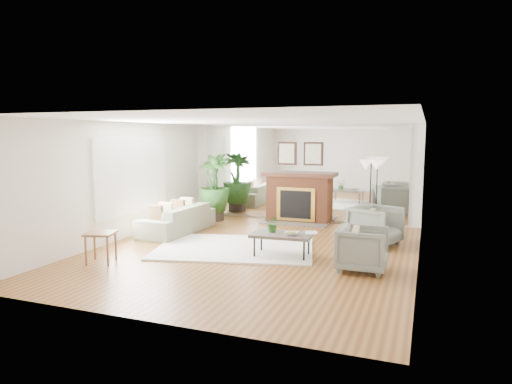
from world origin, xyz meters
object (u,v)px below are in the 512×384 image
at_px(fireplace, 298,196).
at_px(coffee_table, 282,235).
at_px(armchair_front, 363,249).
at_px(armchair_back, 376,226).
at_px(side_table, 101,237).
at_px(potted_ficus, 214,185).
at_px(sofa, 177,219).
at_px(floor_lamp, 371,171).

xyz_separation_m(fireplace, coffee_table, (0.64, -3.40, -0.26)).
bearing_deg(fireplace, coffee_table, -79.27).
xyz_separation_m(coffee_table, armchair_front, (1.50, -0.34, -0.04)).
bearing_deg(armchair_back, fireplace, 72.18).
bearing_deg(side_table, coffee_table, 27.60).
bearing_deg(side_table, potted_ficus, 88.66).
height_order(sofa, armchair_back, armchair_back).
xyz_separation_m(side_table, floor_lamp, (4.07, 4.37, 0.96)).
bearing_deg(armchair_front, potted_ficus, 52.49).
bearing_deg(fireplace, side_table, -114.22).
bearing_deg(floor_lamp, armchair_front, -85.15).
bearing_deg(armchair_front, armchair_back, -0.80).
xyz_separation_m(fireplace, sofa, (-2.21, -2.26, -0.34)).
distance_m(fireplace, potted_ficus, 2.19).
bearing_deg(armchair_back, potted_ficus, 96.12).
bearing_deg(armchair_back, sofa, 118.24).
height_order(fireplace, armchair_back, fireplace).
relative_size(coffee_table, armchair_back, 1.29).
distance_m(fireplace, armchair_back, 2.85).
bearing_deg(coffee_table, fireplace, 100.73).
distance_m(potted_ficus, floor_lamp, 4.00).
height_order(fireplace, floor_lamp, fireplace).
relative_size(armchair_front, floor_lamp, 0.48).
xyz_separation_m(sofa, potted_ficus, (0.12, 1.69, 0.61)).
bearing_deg(side_table, fireplace, 65.78).
height_order(side_table, potted_ficus, potted_ficus).
distance_m(armchair_front, side_table, 4.49).
bearing_deg(potted_ficus, fireplace, 15.15).
bearing_deg(sofa, coffee_table, 69.87).
bearing_deg(floor_lamp, armchair_back, -78.32).
xyz_separation_m(armchair_back, side_table, (-4.35, -3.03, 0.05)).
xyz_separation_m(coffee_table, armchair_back, (1.50, 1.54, -0.00)).
xyz_separation_m(fireplace, potted_ficus, (-2.10, -0.57, 0.26)).
xyz_separation_m(sofa, side_table, (0.02, -2.63, 0.14)).
relative_size(armchair_back, side_table, 1.47).
height_order(armchair_front, side_table, armchair_front).
height_order(coffee_table, side_table, side_table).
xyz_separation_m(armchair_back, floor_lamp, (-0.28, 1.35, 1.01)).
height_order(coffee_table, armchair_back, armchair_back).
xyz_separation_m(armchair_back, armchair_front, (-0.00, -1.89, -0.04)).
xyz_separation_m(coffee_table, potted_ficus, (-2.74, 2.83, 0.52)).
bearing_deg(floor_lamp, sofa, -156.84).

